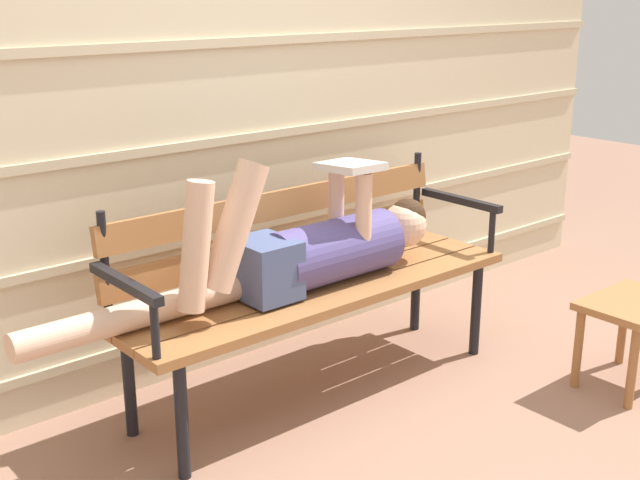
{
  "coord_description": "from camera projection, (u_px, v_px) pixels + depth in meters",
  "views": [
    {
      "loc": [
        -1.97,
        -2.15,
        1.59
      ],
      "look_at": [
        0.0,
        0.17,
        0.64
      ],
      "focal_mm": 46.3,
      "sensor_mm": 36.0,
      "label": 1
    }
  ],
  "objects": [
    {
      "name": "ground_plane",
      "position": [
        348.0,
        405.0,
        3.25
      ],
      "size": [
        12.0,
        12.0,
        0.0
      ],
      "primitive_type": "plane",
      "color": "#936B56"
    },
    {
      "name": "house_siding",
      "position": [
        240.0,
        90.0,
        3.4
      ],
      "size": [
        4.84,
        0.08,
        2.34
      ],
      "color": "beige",
      "rests_on": "ground"
    },
    {
      "name": "park_bench",
      "position": [
        309.0,
        271.0,
        3.28
      ],
      "size": [
        1.71,
        0.48,
        0.85
      ],
      "color": "#9E6638",
      "rests_on": "ground"
    },
    {
      "name": "reclining_person",
      "position": [
        305.0,
        250.0,
        3.15
      ],
      "size": [
        1.76,
        0.26,
        0.56
      ],
      "color": "#514784"
    },
    {
      "name": "footstool",
      "position": [
        631.0,
        317.0,
        3.34
      ],
      "size": [
        0.43,
        0.3,
        0.37
      ],
      "color": "#9E6638",
      "rests_on": "ground"
    }
  ]
}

